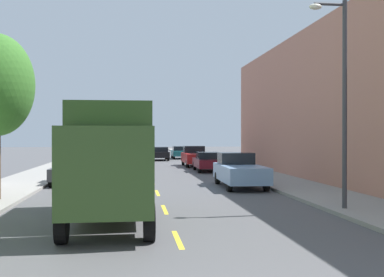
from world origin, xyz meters
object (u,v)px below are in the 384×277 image
(parked_pickup_sky, at_px, (239,171))
(moving_black_sedan, at_px, (160,153))
(parked_sedan_burgundy, at_px, (208,161))
(parked_hatchback_charcoal, at_px, (70,170))
(parked_sedan_teal, at_px, (180,152))
(parked_pickup_red, at_px, (195,157))
(parked_pickup_forest, at_px, (87,160))
(parked_suv_orange, at_px, (97,153))
(street_lamp, at_px, (341,88))
(delivery_box_truck, at_px, (111,156))

(parked_pickup_sky, bearing_deg, moving_black_sedan, 95.24)
(parked_sedan_burgundy, xyz_separation_m, parked_hatchback_charcoal, (-8.83, -8.46, 0.01))
(parked_sedan_teal, relative_size, parked_pickup_red, 0.85)
(parked_pickup_red, height_order, parked_pickup_forest, same)
(parked_suv_orange, xyz_separation_m, parked_pickup_red, (8.69, -5.18, -0.16))
(parked_hatchback_charcoal, relative_size, parked_pickup_sky, 0.75)
(parked_hatchback_charcoal, bearing_deg, moving_black_sedan, 76.00)
(street_lamp, distance_m, parked_hatchback_charcoal, 15.43)
(parked_pickup_forest, xyz_separation_m, moving_black_sedan, (6.20, 15.76, -0.08))
(street_lamp, relative_size, parked_hatchback_charcoal, 1.78)
(parked_hatchback_charcoal, xyz_separation_m, moving_black_sedan, (6.26, 25.10, -0.01))
(delivery_box_truck, bearing_deg, parked_hatchback_charcoal, 102.94)
(delivery_box_truck, distance_m, moving_black_sedan, 36.88)
(delivery_box_truck, relative_size, parked_pickup_sky, 1.38)
(street_lamp, distance_m, moving_black_sedan, 36.35)
(delivery_box_truck, distance_m, parked_suv_orange, 31.57)
(parked_pickup_red, bearing_deg, parked_pickup_forest, -148.34)
(parked_pickup_red, relative_size, moving_black_sedan, 1.18)
(parked_suv_orange, xyz_separation_m, parked_pickup_forest, (0.03, -10.52, -0.16))
(parked_sedan_burgundy, bearing_deg, moving_black_sedan, 98.77)
(parked_sedan_burgundy, xyz_separation_m, parked_sedan_teal, (-0.09, 19.94, 0.00))
(parked_hatchback_charcoal, bearing_deg, delivery_box_truck, -77.06)
(street_lamp, height_order, delivery_box_truck, street_lamp)
(street_lamp, height_order, parked_pickup_sky, street_lamp)
(delivery_box_truck, distance_m, parked_sedan_burgundy, 21.00)
(parked_pickup_red, bearing_deg, delivery_box_truck, -102.97)
(parked_suv_orange, bearing_deg, moving_black_sedan, 40.04)
(delivery_box_truck, relative_size, parked_pickup_forest, 1.39)
(street_lamp, xyz_separation_m, parked_hatchback_charcoal, (-10.41, 10.84, -3.50))
(delivery_box_truck, distance_m, parked_pickup_forest, 21.11)
(delivery_box_truck, bearing_deg, parked_sedan_burgundy, 72.89)
(parked_pickup_forest, bearing_deg, parked_sedan_burgundy, -5.74)
(parked_suv_orange, bearing_deg, parked_pickup_forest, -89.82)
(parked_pickup_sky, relative_size, moving_black_sedan, 1.19)
(parked_hatchback_charcoal, distance_m, parked_pickup_sky, 9.09)
(parked_sedan_burgundy, xyz_separation_m, parked_suv_orange, (-8.80, 11.40, 0.24))
(parked_pickup_red, height_order, parked_pickup_sky, same)
(street_lamp, distance_m, parked_suv_orange, 32.57)
(delivery_box_truck, height_order, parked_sedan_teal, delivery_box_truck)
(moving_black_sedan, bearing_deg, parked_pickup_red, -76.79)
(parked_pickup_red, distance_m, moving_black_sedan, 10.71)
(parked_hatchback_charcoal, bearing_deg, parked_pickup_red, 59.32)
(street_lamp, bearing_deg, parked_pickup_red, 93.82)
(parked_sedan_teal, distance_m, parked_pickup_forest, 20.94)
(parked_sedan_burgundy, relative_size, parked_pickup_forest, 0.85)
(delivery_box_truck, xyz_separation_m, parked_pickup_sky, (6.12, 9.21, -1.17))
(parked_pickup_sky, bearing_deg, parked_pickup_red, 90.23)
(parked_pickup_red, bearing_deg, parked_suv_orange, 149.16)
(parked_hatchback_charcoal, height_order, parked_pickup_sky, parked_pickup_sky)
(parked_pickup_forest, bearing_deg, parked_pickup_sky, -53.32)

